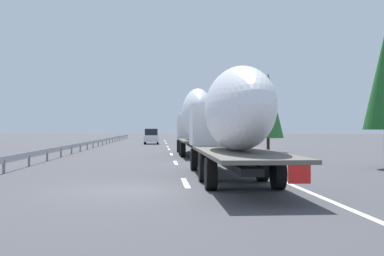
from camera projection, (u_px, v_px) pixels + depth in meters
name	position (u px, v px, depth m)	size (l,w,h in m)	color
ground_plane	(152.00, 146.00, 55.17)	(260.00, 260.00, 0.00)	#424247
lane_stripe_0	(185.00, 183.00, 17.39)	(3.20, 0.20, 0.01)	white
lane_stripe_1	(176.00, 163.00, 27.79)	(3.20, 0.20, 0.01)	white
lane_stripe_2	(171.00, 154.00, 37.08)	(3.20, 0.20, 0.01)	white
lane_stripe_3	(169.00, 149.00, 46.15)	(3.20, 0.20, 0.01)	white
lane_stripe_4	(168.00, 146.00, 53.45)	(3.20, 0.20, 0.01)	white
lane_stripe_5	(166.00, 143.00, 64.66)	(3.20, 0.20, 0.01)	white
lane_stripe_6	(165.00, 141.00, 74.94)	(3.20, 0.20, 0.01)	white
lane_stripe_7	(165.00, 140.00, 82.71)	(3.20, 0.20, 0.01)	white
edge_line_right	(196.00, 144.00, 60.54)	(110.00, 0.20, 0.01)	white
truck_lead	(196.00, 119.00, 35.57)	(13.07, 2.55, 4.87)	silver
truck_trailing	(232.00, 118.00, 18.02)	(13.76, 2.55, 4.13)	silver
car_white_van	(151.00, 136.00, 62.33)	(4.73, 1.87, 1.99)	white
car_silver_hatch	(154.00, 134.00, 95.60)	(4.59, 1.75, 1.96)	#ADB2B7
road_sign	(207.00, 128.00, 58.80)	(0.10, 0.90, 3.01)	gray
tree_0	(209.00, 119.00, 103.38)	(3.94, 3.94, 6.24)	#472D19
tree_1	(268.00, 105.00, 40.65)	(2.62, 2.62, 6.76)	#472D19
tree_2	(229.00, 119.00, 73.05)	(3.08, 3.08, 5.89)	#472D19
guardrail_median	(102.00, 140.00, 57.75)	(94.00, 0.10, 0.76)	#9EA0A5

